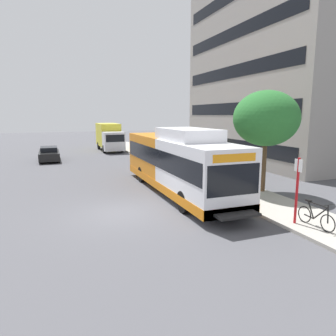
{
  "coord_description": "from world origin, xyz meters",
  "views": [
    {
      "loc": [
        -2.7,
        -13.08,
        4.36
      ],
      "look_at": [
        2.9,
        1.68,
        1.6
      ],
      "focal_mm": 32.9,
      "sensor_mm": 36.0,
      "label": 1
    }
  ],
  "objects_px": {
    "bus_stop_sign_pole": "(297,186)",
    "street_tree_near_stop": "(266,119)",
    "transit_bus": "(177,163)",
    "bicycle_parked": "(316,216)",
    "box_truck_background": "(109,136)",
    "parked_car_far_lane": "(49,154)"
  },
  "relations": [
    {
      "from": "bicycle_parked",
      "to": "box_truck_background",
      "type": "distance_m",
      "value": 29.19
    },
    {
      "from": "transit_bus",
      "to": "parked_car_far_lane",
      "type": "xyz_separation_m",
      "value": [
        -6.77,
        15.39,
        -1.04
      ]
    },
    {
      "from": "transit_bus",
      "to": "parked_car_far_lane",
      "type": "relative_size",
      "value": 2.72
    },
    {
      "from": "street_tree_near_stop",
      "to": "bicycle_parked",
      "type": "bearing_deg",
      "value": -107.6
    },
    {
      "from": "transit_bus",
      "to": "bus_stop_sign_pole",
      "type": "height_order",
      "value": "transit_bus"
    },
    {
      "from": "transit_bus",
      "to": "bus_stop_sign_pole",
      "type": "relative_size",
      "value": 4.71
    },
    {
      "from": "transit_bus",
      "to": "parked_car_far_lane",
      "type": "distance_m",
      "value": 16.85
    },
    {
      "from": "bus_stop_sign_pole",
      "to": "street_tree_near_stop",
      "type": "xyz_separation_m",
      "value": [
        2.11,
        4.73,
        2.48
      ]
    },
    {
      "from": "bicycle_parked",
      "to": "parked_car_far_lane",
      "type": "distance_m",
      "value": 24.55
    },
    {
      "from": "bicycle_parked",
      "to": "bus_stop_sign_pole",
      "type": "bearing_deg",
      "value": 123.36
    },
    {
      "from": "bus_stop_sign_pole",
      "to": "parked_car_far_lane",
      "type": "relative_size",
      "value": 0.58
    },
    {
      "from": "transit_bus",
      "to": "street_tree_near_stop",
      "type": "distance_m",
      "value": 5.34
    },
    {
      "from": "street_tree_near_stop",
      "to": "parked_car_far_lane",
      "type": "relative_size",
      "value": 1.22
    },
    {
      "from": "parked_car_far_lane",
      "to": "box_truck_background",
      "type": "bearing_deg",
      "value": 42.89
    },
    {
      "from": "bus_stop_sign_pole",
      "to": "bicycle_parked",
      "type": "height_order",
      "value": "bus_stop_sign_pole"
    },
    {
      "from": "bus_stop_sign_pole",
      "to": "street_tree_near_stop",
      "type": "distance_m",
      "value": 5.74
    },
    {
      "from": "transit_bus",
      "to": "street_tree_near_stop",
      "type": "relative_size",
      "value": 2.23
    },
    {
      "from": "bus_stop_sign_pole",
      "to": "bicycle_parked",
      "type": "distance_m",
      "value": 1.32
    },
    {
      "from": "bicycle_parked",
      "to": "parked_car_far_lane",
      "type": "bearing_deg",
      "value": 112.59
    },
    {
      "from": "bicycle_parked",
      "to": "box_truck_background",
      "type": "height_order",
      "value": "box_truck_background"
    },
    {
      "from": "bus_stop_sign_pole",
      "to": "box_truck_background",
      "type": "xyz_separation_m",
      "value": [
        -2.15,
        28.43,
        0.09
      ]
    },
    {
      "from": "street_tree_near_stop",
      "to": "box_truck_background",
      "type": "xyz_separation_m",
      "value": [
        -4.25,
        23.7,
        -2.39
      ]
    }
  ]
}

